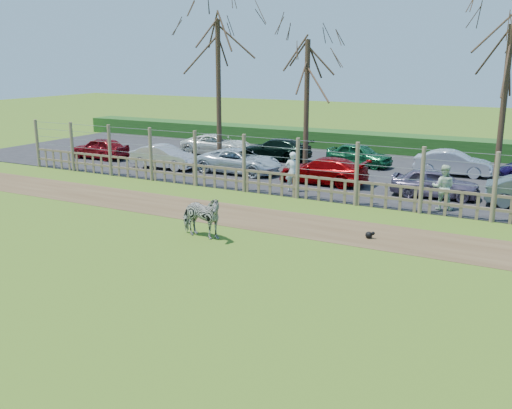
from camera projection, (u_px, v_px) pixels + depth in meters
The scene contains 21 objects.
ground at pixel (186, 256), 16.70m from camera, with size 120.00×120.00×0.00m, color olive.
dirt_strip at pixel (258, 218), 20.54m from camera, with size 34.00×2.80×0.01m, color brown.
asphalt at pixel (349, 171), 29.09m from camera, with size 44.00×13.00×0.04m, color #232326.
hedge at pixel (387, 143), 34.95m from camera, with size 46.00×2.00×1.10m, color #1E4716.
fence at pixel (297, 179), 23.34m from camera, with size 30.16×0.16×2.50m.
tree_left at pixel (218, 58), 28.94m from camera, with size 4.80×4.80×7.88m.
tree_mid at pixel (307, 74), 27.94m from camera, with size 4.80×4.80×6.83m.
tree_right at pixel (508, 67), 24.18m from camera, with size 4.80×4.80×7.35m.
zebra at pixel (201, 217), 18.19m from camera, with size 0.76×1.67×1.41m, color gray.
visitor_a at pixel (293, 172), 24.35m from camera, with size 0.63×0.41×1.72m, color silver.
visitor_b at pixel (443, 187), 21.41m from camera, with size 0.84×0.65×1.72m, color #B5CFAC.
crow at pixel (369, 235), 18.25m from camera, with size 0.31×0.23×0.25m.
car_0 at pixel (100, 148), 32.46m from camera, with size 1.42×3.52×1.20m, color maroon.
car_1 at pixel (164, 157), 29.59m from camera, with size 1.27×3.64×1.20m, color #B9B2B4.
car_2 at pixel (239, 161), 28.39m from camera, with size 1.99×4.32×1.20m, color #B2BFC9.
car_3 at pixel (323, 170), 26.01m from camera, with size 1.68×4.13×1.20m, color #810304.
car_4 at pixel (435, 183), 23.43m from camera, with size 1.42×3.52×1.20m, color #5E536E.
car_8 at pixel (218, 145), 33.77m from camera, with size 1.99×4.32×1.20m, color white.
car_9 at pixel (276, 149), 32.09m from camera, with size 1.68×4.13×1.20m, color black.
car_10 at pixel (359, 155), 30.20m from camera, with size 1.42×3.52×1.20m, color #13572F.
car_11 at pixel (453, 163), 27.85m from camera, with size 1.27×3.64×1.20m, color #B2B7C5.
Camera 1 is at (9.23, -12.98, 5.61)m, focal length 40.00 mm.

